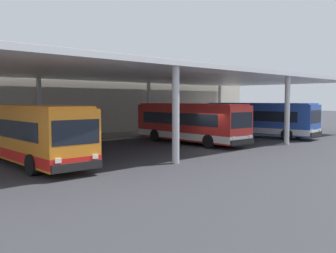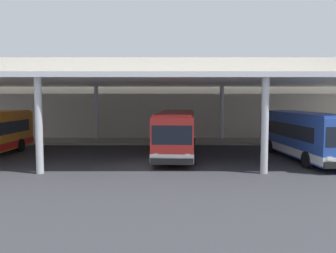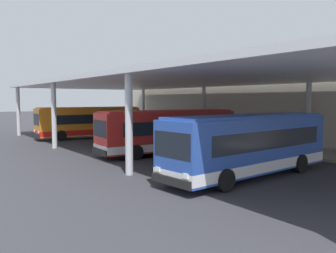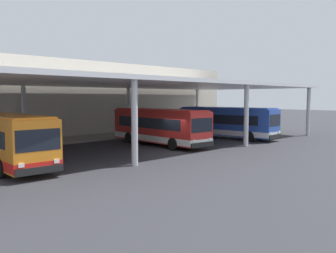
# 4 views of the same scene
# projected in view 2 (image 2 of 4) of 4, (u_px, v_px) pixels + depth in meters

# --- Properties ---
(ground_plane) EXTENTS (200.00, 200.00, 0.00)m
(ground_plane) POSITION_uv_depth(u_px,v_px,m) (153.00, 165.00, 22.51)
(ground_plane) COLOR #333338
(platform_kerb) EXTENTS (42.00, 4.50, 0.18)m
(platform_kerb) POSITION_uv_depth(u_px,v_px,m) (158.00, 141.00, 34.21)
(platform_kerb) COLOR gray
(platform_kerb) RESTS_ON ground
(station_building_facade) EXTENTS (48.00, 1.60, 8.18)m
(station_building_facade) POSITION_uv_depth(u_px,v_px,m) (159.00, 99.00, 37.14)
(station_building_facade) COLOR beige
(station_building_facade) RESTS_ON ground
(canopy_shelter) EXTENTS (40.00, 17.00, 5.55)m
(canopy_shelter) POSITION_uv_depth(u_px,v_px,m) (156.00, 83.00, 27.57)
(canopy_shelter) COLOR silver
(canopy_shelter) RESTS_ON ground
(bus_second_bay) EXTENTS (3.25, 10.68, 3.17)m
(bus_second_bay) POSITION_uv_depth(u_px,v_px,m) (175.00, 133.00, 25.73)
(bus_second_bay) COLOR red
(bus_second_bay) RESTS_ON ground
(bus_middle_bay) EXTENTS (3.26, 10.68, 3.17)m
(bus_middle_bay) POSITION_uv_depth(u_px,v_px,m) (302.00, 135.00, 24.70)
(bus_middle_bay) COLOR #284CA8
(bus_middle_bay) RESTS_ON ground
(bench_waiting) EXTENTS (1.80, 0.45, 0.92)m
(bench_waiting) POSITION_uv_depth(u_px,v_px,m) (272.00, 135.00, 34.26)
(bench_waiting) COLOR #383D47
(bench_waiting) RESTS_ON platform_kerb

